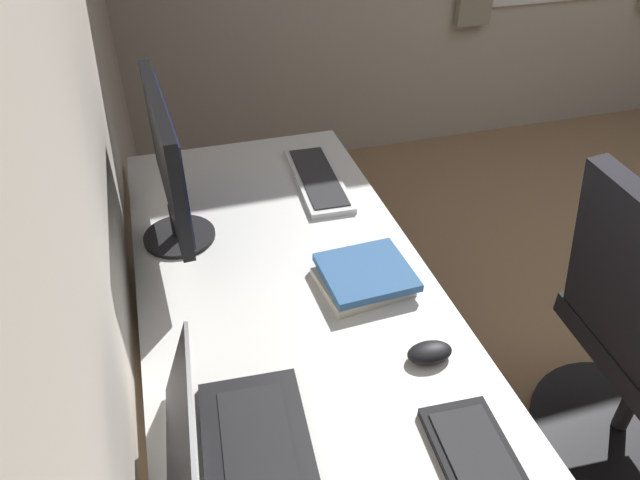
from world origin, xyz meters
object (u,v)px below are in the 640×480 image
object	(u,v)px
drawer_pedestal	(274,357)
keyboard_spare	(318,179)
laptop_leftmost	(227,440)
book_stack_near	(364,277)
office_chair	(638,345)
monitor_primary	(168,162)
mouse_main	(430,353)

from	to	relation	value
drawer_pedestal	keyboard_spare	xyz separation A→B (m)	(0.35, -0.24, 0.39)
laptop_leftmost	book_stack_near	xyz separation A→B (m)	(0.39, -0.41, -0.02)
laptop_leftmost	office_chair	size ratio (longest dim) A/B	0.37
drawer_pedestal	monitor_primary	bearing A→B (deg)	52.01
keyboard_spare	mouse_main	xyz separation A→B (m)	(-0.80, -0.02, 0.01)
laptop_leftmost	office_chair	xyz separation A→B (m)	(0.21, -1.20, -0.32)
keyboard_spare	mouse_main	size ratio (longest dim) A/B	4.09
monitor_primary	office_chair	world-z (taller)	monitor_primary
monitor_primary	keyboard_spare	world-z (taller)	monitor_primary
keyboard_spare	office_chair	size ratio (longest dim) A/B	0.44
book_stack_near	keyboard_spare	bearing A→B (deg)	-3.13
keyboard_spare	book_stack_near	size ratio (longest dim) A/B	1.75
drawer_pedestal	keyboard_spare	size ratio (longest dim) A/B	1.63
laptop_leftmost	mouse_main	xyz separation A→B (m)	(0.12, -0.47, -0.03)
drawer_pedestal	office_chair	distance (m)	1.07
mouse_main	office_chair	bearing A→B (deg)	-83.04
book_stack_near	mouse_main	bearing A→B (deg)	-169.18
keyboard_spare	mouse_main	world-z (taller)	mouse_main
mouse_main	office_chair	distance (m)	0.80
keyboard_spare	office_chair	distance (m)	1.08
monitor_primary	laptop_leftmost	size ratio (longest dim) A/B	1.46
laptop_leftmost	book_stack_near	bearing A→B (deg)	-46.28
book_stack_near	office_chair	xyz separation A→B (m)	(-0.19, -0.79, -0.30)
keyboard_spare	mouse_main	bearing A→B (deg)	-178.23
drawer_pedestal	laptop_leftmost	distance (m)	0.73
monitor_primary	office_chair	bearing A→B (deg)	-113.17
drawer_pedestal	mouse_main	bearing A→B (deg)	-148.82
mouse_main	laptop_leftmost	bearing A→B (deg)	104.15
drawer_pedestal	office_chair	world-z (taller)	office_chair
monitor_primary	keyboard_spare	distance (m)	0.55
laptop_leftmost	mouse_main	bearing A→B (deg)	-75.85
keyboard_spare	monitor_primary	bearing A→B (deg)	111.94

